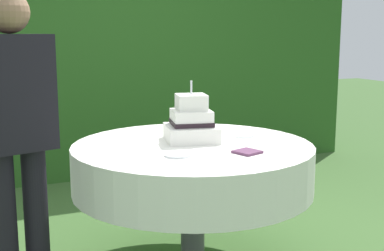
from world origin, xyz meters
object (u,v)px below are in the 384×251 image
Objects in this scene: serving_plate_far at (243,135)px; napkin_stack at (247,152)px; serving_plate_near at (178,155)px; cake_table at (193,167)px; standing_person at (15,134)px; wedding_cake at (192,123)px.

napkin_stack is (-0.20, -0.41, 0.00)m from serving_plate_far.
serving_plate_far is at bearing 29.70° from serving_plate_near.
serving_plate_far reaches higher than cake_table.
serving_plate_near is 0.08× the size of standing_person.
wedding_cake reaches higher than cake_table.
wedding_cake is (0.04, 0.09, 0.24)m from cake_table.
serving_plate_far is 0.09× the size of standing_person.
serving_plate_near is at bearing -150.30° from serving_plate_far.
standing_person is (-1.34, -0.18, 0.15)m from serving_plate_far.
serving_plate_near is (-0.19, -0.24, 0.14)m from cake_table.
serving_plate_far is 1.17× the size of napkin_stack.
cake_table is at bearing 51.51° from serving_plate_near.
cake_table is 10.16× the size of serving_plate_near.
napkin_stack is 1.17m from standing_person.
standing_person is at bearing 168.72° from napkin_stack.
napkin_stack is at bearing -116.29° from serving_plate_far.
napkin_stack is at bearing -71.73° from wedding_cake.
cake_table is at bearing -167.64° from serving_plate_far.
napkin_stack is (0.17, -0.33, 0.14)m from cake_table.
serving_plate_far is at bearing 63.71° from napkin_stack.
serving_plate_near reaches higher than cake_table.
napkin_stack is at bearing -61.99° from cake_table.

